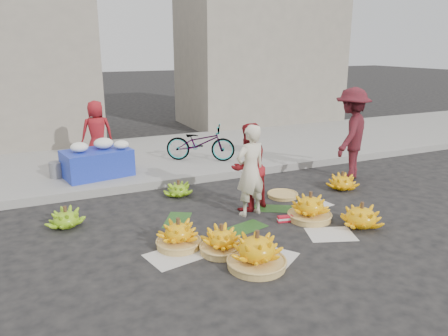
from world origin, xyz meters
name	(u,v)px	position (x,y,z in m)	size (l,w,h in m)	color
ground	(245,222)	(0.00, 0.00, 0.00)	(80.00, 80.00, 0.00)	black
curb	(193,178)	(0.00, 2.20, 0.07)	(40.00, 0.25, 0.15)	gray
sidewalk	(162,155)	(0.00, 4.30, 0.06)	(40.00, 4.00, 0.12)	gray
building_right	(260,47)	(4.50, 7.70, 2.50)	(5.00, 3.00, 5.00)	gray
newspaper_scatter	(272,243)	(0.00, -0.80, 0.00)	(3.20, 1.80, 0.00)	silver
banana_leaves	(233,218)	(-0.10, 0.20, 0.00)	(2.00, 1.00, 0.00)	#1C4416
banana_bunch_0	(178,235)	(-1.18, -0.38, 0.17)	(0.58, 0.58, 0.41)	#B08B49
banana_bunch_1	(221,241)	(-0.73, -0.76, 0.16)	(0.55, 0.55, 0.39)	#B08B49
banana_bunch_2	(257,251)	(-0.51, -1.29, 0.21)	(0.70, 0.70, 0.48)	#B08B49
banana_bunch_3	(361,216)	(1.46, -0.87, 0.17)	(0.78, 0.78, 0.39)	#FFB90C
banana_bunch_4	(310,208)	(0.95, -0.32, 0.19)	(0.69, 0.69, 0.45)	#B08B49
banana_bunch_5	(342,182)	(2.34, 0.63, 0.15)	(0.67, 0.67, 0.35)	#FFB90C
banana_bunch_6	(66,218)	(-2.46, 0.92, 0.14)	(0.58, 0.58, 0.33)	#61A117
banana_bunch_7	(179,190)	(-0.52, 1.53, 0.13)	(0.55, 0.55, 0.30)	#61A117
basket_spare	(283,195)	(1.13, 0.74, 0.03)	(0.51, 0.51, 0.06)	#B08B49
incense_stack	(285,219)	(0.55, -0.25, 0.05)	(0.23, 0.07, 0.10)	red
vendor_cream	(250,171)	(0.22, 0.26, 0.72)	(0.52, 0.34, 1.43)	beige
vendor_red	(248,167)	(0.31, 0.49, 0.71)	(0.69, 0.53, 1.41)	#A2191C
man_striped	(351,134)	(2.89, 1.11, 0.91)	(1.17, 0.67, 1.81)	maroon
flower_table	(98,161)	(-1.66, 3.00, 0.42)	(1.35, 0.98, 0.72)	#1A2CAC
grey_bucket	(56,170)	(-2.40, 3.23, 0.27)	(0.27, 0.27, 0.30)	slate
flower_vendor	(97,132)	(-1.48, 4.05, 0.79)	(0.66, 0.43, 1.34)	#A2191C
bicycle	(200,143)	(0.59, 3.27, 0.52)	(1.51, 0.53, 0.79)	gray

